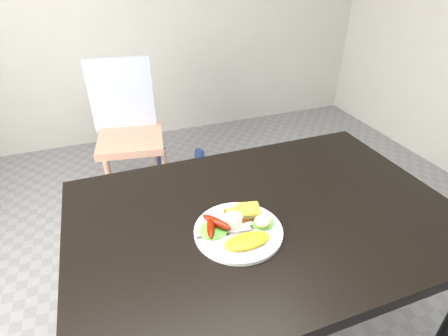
# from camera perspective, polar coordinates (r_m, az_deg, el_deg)

# --- Properties ---
(dining_table) EXTENTS (1.20, 0.80, 0.04)m
(dining_table) POSITION_cam_1_polar(r_m,az_deg,el_deg) (1.12, 6.65, -8.00)
(dining_table) COLOR black
(dining_table) RESTS_ON ground
(dining_chair) EXTENTS (0.45, 0.45, 0.05)m
(dining_chair) POSITION_cam_1_polar(r_m,az_deg,el_deg) (2.25, -15.01, 4.41)
(dining_chair) COLOR tan
(dining_chair) RESTS_ON ground
(person) EXTENTS (0.60, 0.48, 1.44)m
(person) POSITION_cam_1_polar(r_m,az_deg,el_deg) (1.65, -9.59, 5.30)
(person) COLOR navy
(person) RESTS_ON ground
(plate) EXTENTS (0.26, 0.26, 0.01)m
(plate) POSITION_cam_1_polar(r_m,az_deg,el_deg) (1.03, 2.35, -10.26)
(plate) COLOR white
(plate) RESTS_ON dining_table
(lettuce_left) EXTENTS (0.10, 0.10, 0.01)m
(lettuce_left) POSITION_cam_1_polar(r_m,az_deg,el_deg) (1.02, -1.68, -10.06)
(lettuce_left) COLOR #40922E
(lettuce_left) RESTS_ON plate
(lettuce_right) EXTENTS (0.07, 0.06, 0.01)m
(lettuce_right) POSITION_cam_1_polar(r_m,az_deg,el_deg) (1.05, 6.41, -8.95)
(lettuce_right) COLOR #429333
(lettuce_right) RESTS_ON plate
(omelette) EXTENTS (0.14, 0.07, 0.02)m
(omelette) POSITION_cam_1_polar(r_m,az_deg,el_deg) (0.98, 3.78, -11.78)
(omelette) COLOR gold
(omelette) RESTS_ON plate
(sausage_a) EXTENTS (0.05, 0.10, 0.02)m
(sausage_a) POSITION_cam_1_polar(r_m,az_deg,el_deg) (1.00, -2.17, -9.63)
(sausage_a) COLOR #6E0C01
(sausage_a) RESTS_ON lettuce_left
(sausage_b) EXTENTS (0.08, 0.10, 0.03)m
(sausage_b) POSITION_cam_1_polar(r_m,az_deg,el_deg) (1.02, -1.26, -8.83)
(sausage_b) COLOR #6F0708
(sausage_b) RESTS_ON lettuce_left
(ramekin) EXTENTS (0.06, 0.06, 0.03)m
(ramekin) POSITION_cam_1_polar(r_m,az_deg,el_deg) (1.03, 1.51, -8.61)
(ramekin) COLOR white
(ramekin) RESTS_ON plate
(toast_a) EXTENTS (0.07, 0.07, 0.01)m
(toast_a) POSITION_cam_1_polar(r_m,az_deg,el_deg) (1.07, 2.40, -7.59)
(toast_a) COLOR brown
(toast_a) RESTS_ON plate
(toast_b) EXTENTS (0.08, 0.08, 0.01)m
(toast_b) POSITION_cam_1_polar(r_m,az_deg,el_deg) (1.07, 4.15, -6.85)
(toast_b) COLOR olive
(toast_b) RESTS_ON toast_a
(potato_salad) EXTENTS (0.06, 0.06, 0.03)m
(potato_salad) POSITION_cam_1_polar(r_m,az_deg,el_deg) (1.02, 6.35, -8.60)
(potato_salad) COLOR #FAF1B9
(potato_salad) RESTS_ON lettuce_right
(fork) EXTENTS (0.16, 0.04, 0.00)m
(fork) POSITION_cam_1_polar(r_m,az_deg,el_deg) (1.01, 0.16, -10.86)
(fork) COLOR #ADAFB7
(fork) RESTS_ON plate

